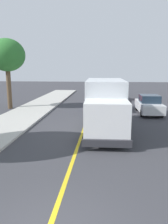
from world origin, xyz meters
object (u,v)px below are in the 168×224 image
(parked_car_furthest, at_px, (108,86))
(parked_car_mid, at_px, (114,94))
(parked_car_far, at_px, (109,90))
(parked_car_near, at_px, (111,101))
(parked_van_across, at_px, (149,105))
(street_tree_down_block, at_px, (7,56))
(box_truck, at_px, (105,103))

(parked_car_furthest, bearing_deg, parked_car_mid, -86.88)
(parked_car_far, xyz_separation_m, parked_car_furthest, (-0.14, 5.69, 0.00))
(parked_car_far, bearing_deg, parked_car_near, -90.17)
(parked_van_across, xyz_separation_m, street_tree_down_block, (-13.19, 1.41, 4.31))
(parked_car_far, relative_size, parked_car_furthest, 1.00)
(box_truck, distance_m, parked_car_furthest, 25.03)
(parked_car_furthest, bearing_deg, street_tree_down_block, -118.75)
(box_truck, distance_m, street_tree_down_block, 12.16)
(parked_car_near, bearing_deg, box_truck, -94.64)
(parked_car_mid, distance_m, street_tree_down_block, 13.21)
(box_truck, xyz_separation_m, street_tree_down_block, (-9.38, 7.00, 3.33))
(parked_car_near, xyz_separation_m, street_tree_down_block, (-9.99, -0.52, 4.31))
(box_truck, distance_m, parked_car_mid, 13.85)
(box_truck, height_order, street_tree_down_block, street_tree_down_block)
(parked_car_mid, bearing_deg, street_tree_down_block, -147.13)
(box_truck, relative_size, parked_van_across, 1.63)
(parked_car_near, height_order, parked_car_far, same)
(parked_car_furthest, xyz_separation_m, parked_van_across, (3.31, -19.41, 0.00))
(parked_car_far, bearing_deg, street_tree_down_block, -129.13)
(box_truck, bearing_deg, parked_van_across, 55.69)
(parked_car_mid, distance_m, parked_car_far, 5.56)
(box_truck, relative_size, street_tree_down_block, 1.08)
(parked_car_near, bearing_deg, street_tree_down_block, -176.99)
(box_truck, relative_size, parked_car_far, 1.62)
(street_tree_down_block, bearing_deg, box_truck, -36.74)
(parked_car_furthest, relative_size, street_tree_down_block, 0.66)
(parked_car_near, bearing_deg, parked_car_furthest, 90.36)
(box_truck, height_order, parked_car_near, box_truck)
(parked_van_across, bearing_deg, parked_car_near, 148.87)
(parked_car_near, xyz_separation_m, parked_van_across, (3.20, -1.93, 0.00))
(parked_car_furthest, distance_m, street_tree_down_block, 20.98)
(box_truck, height_order, parked_van_across, box_truck)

